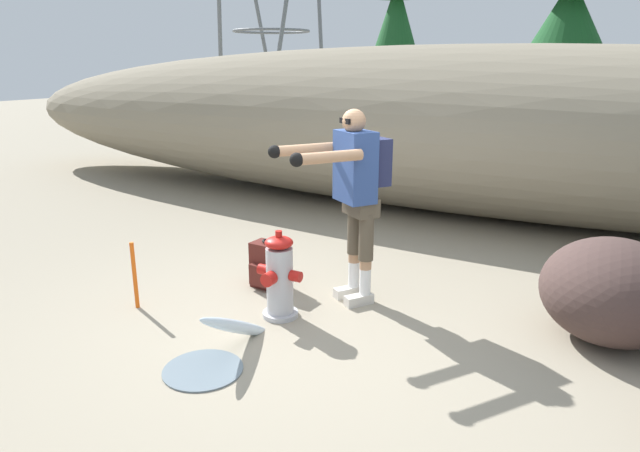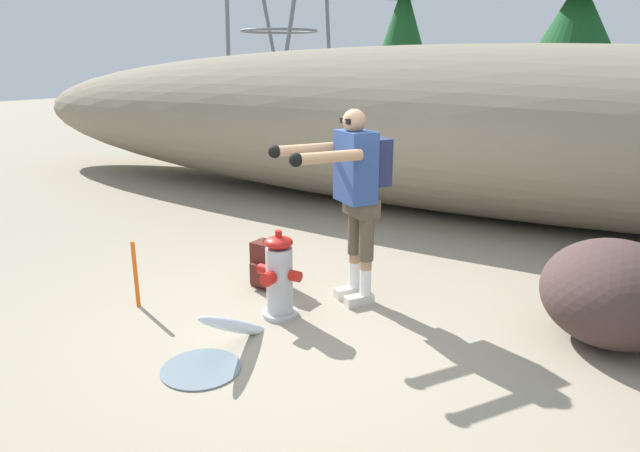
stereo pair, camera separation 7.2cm
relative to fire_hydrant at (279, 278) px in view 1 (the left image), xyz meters
The scene contains 10 objects.
ground_plane 0.46m from the fire_hydrant, ahead, with size 56.00×56.00×0.04m, color gray.
dirt_embankment 4.37m from the fire_hydrant, 86.32° to the left, with size 17.52×3.20×2.31m, color gray.
fire_hydrant is the anchor object (origin of this frame).
hydrant_water_jet 0.73m from the fire_hydrant, 90.00° to the right, with size 0.56×1.14×0.57m.
utility_worker 1.02m from the fire_hydrant, 55.79° to the left, with size 0.87×1.02×1.70m.
spare_backpack 0.68m from the fire_hydrant, 132.82° to the left, with size 0.31×0.30×0.47m.
boulder_small 2.59m from the fire_hydrant, 19.89° to the left, with size 1.08×1.05×0.80m, color #45332F.
pine_tree_far_left 13.05m from the fire_hydrant, 107.56° to the left, with size 1.94×1.94×6.30m.
pine_tree_left 12.32m from the fire_hydrant, 86.61° to the left, with size 2.53×2.53×5.59m.
survey_stake 1.28m from the fire_hydrant, 159.01° to the right, with size 0.04×0.04×0.60m, color #E55914.
Camera 1 is at (2.11, -3.62, 2.08)m, focal length 31.37 mm.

